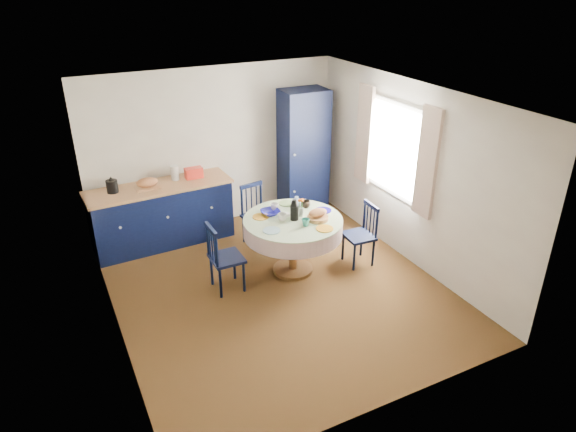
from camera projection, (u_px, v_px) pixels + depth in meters
name	position (u px, v px, depth m)	size (l,w,h in m)	color
floor	(278.00, 288.00, 6.71)	(4.50, 4.50, 0.00)	black
ceiling	(276.00, 97.00, 5.62)	(4.50, 4.50, 0.00)	white
wall_back	(215.00, 148.00, 7.97)	(4.00, 0.02, 2.50)	silver
wall_left	(104.00, 237.00, 5.36)	(0.02, 4.50, 2.50)	silver
wall_right	(410.00, 174.00, 6.97)	(0.02, 4.50, 2.50)	silver
window	(395.00, 149.00, 7.07)	(0.10, 1.74, 1.45)	white
kitchen_counter	(162.00, 214.00, 7.63)	(2.12, 0.74, 1.17)	black
pantry_cabinet	(303.00, 154.00, 8.37)	(0.74, 0.55, 2.08)	black
dining_table	(293.00, 227.00, 6.81)	(1.32, 1.32, 1.08)	#503A17
chair_left	(224.00, 257.00, 6.51)	(0.40, 0.42, 0.93)	black
chair_far	(257.00, 214.00, 7.64)	(0.46, 0.45, 0.92)	black
chair_right	(361.00, 234.00, 7.12)	(0.40, 0.42, 0.89)	black
mug_a	(282.00, 217.00, 6.69)	(0.12, 0.12, 0.10)	silver
mug_b	(306.00, 222.00, 6.55)	(0.11, 0.11, 0.10)	#2B7F6F
mug_c	(306.00, 204.00, 7.05)	(0.13, 0.13, 0.10)	black
mug_d	(274.00, 207.00, 6.96)	(0.11, 0.11, 0.10)	silver
cobalt_bowl	(270.00, 212.00, 6.86)	(0.26, 0.26, 0.06)	navy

